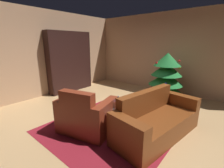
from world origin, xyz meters
TOP-DOWN VIEW (x-y plane):
  - ground_plane at (0.00, 0.00)m, footprint 6.91×6.91m
  - wall_back at (0.00, 2.83)m, footprint 5.88×0.06m
  - wall_left at (-2.91, 0.00)m, footprint 0.06×5.73m
  - area_rug at (0.16, -0.34)m, footprint 2.41×2.60m
  - bookshelf_unit at (-2.68, 0.76)m, footprint 0.33×1.66m
  - armchair_red at (-0.15, -0.82)m, footprint 1.17×1.00m
  - couch_red at (0.97, -0.06)m, footprint 1.05×1.97m
  - coffee_table at (0.23, -0.26)m, footprint 0.77×0.77m
  - book_stack_on_table at (0.27, -0.22)m, footprint 0.20×0.17m
  - bottle_on_table at (0.35, -0.43)m, footprint 0.08×0.08m
  - decorated_tree at (0.33, 1.99)m, footprint 1.12×1.12m

SIDE VIEW (x-z plane):
  - ground_plane at x=0.00m, z-range 0.00..0.00m
  - area_rug at x=0.16m, z-range 0.00..0.01m
  - couch_red at x=0.97m, z-range -0.13..0.70m
  - armchair_red at x=-0.15m, z-range -0.13..0.77m
  - coffee_table at x=0.23m, z-range 0.18..0.60m
  - book_stack_on_table at x=0.27m, z-range 0.42..0.56m
  - bottle_on_table at x=0.35m, z-range 0.39..0.70m
  - decorated_tree at x=0.33m, z-range 0.01..1.44m
  - bookshelf_unit at x=-2.68m, z-range 0.00..2.10m
  - wall_back at x=0.00m, z-range 0.00..2.74m
  - wall_left at x=-2.91m, z-range 0.00..2.74m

